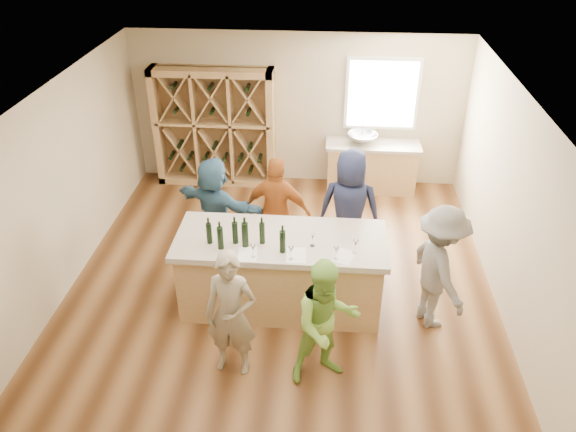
# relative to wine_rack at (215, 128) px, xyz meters

# --- Properties ---
(floor) EXTENTS (6.00, 7.00, 0.10)m
(floor) POSITION_rel_wine_rack_xyz_m (1.50, -3.27, -1.15)
(floor) COLOR brown
(floor) RESTS_ON ground
(ceiling) EXTENTS (6.00, 7.00, 0.10)m
(ceiling) POSITION_rel_wine_rack_xyz_m (1.50, -3.27, 1.75)
(ceiling) COLOR white
(ceiling) RESTS_ON ground
(wall_back) EXTENTS (6.00, 0.10, 2.80)m
(wall_back) POSITION_rel_wine_rack_xyz_m (1.50, 0.28, 0.30)
(wall_back) COLOR #BEAD8A
(wall_back) RESTS_ON ground
(wall_left) EXTENTS (0.10, 7.00, 2.80)m
(wall_left) POSITION_rel_wine_rack_xyz_m (-1.55, -3.27, 0.30)
(wall_left) COLOR #BEAD8A
(wall_left) RESTS_ON ground
(wall_right) EXTENTS (0.10, 7.00, 2.80)m
(wall_right) POSITION_rel_wine_rack_xyz_m (4.55, -3.27, 0.30)
(wall_right) COLOR #BEAD8A
(wall_right) RESTS_ON ground
(window_frame) EXTENTS (1.30, 0.06, 1.30)m
(window_frame) POSITION_rel_wine_rack_xyz_m (3.00, 0.20, 0.65)
(window_frame) COLOR white
(window_frame) RESTS_ON wall_back
(window_pane) EXTENTS (1.18, 0.01, 1.18)m
(window_pane) POSITION_rel_wine_rack_xyz_m (3.00, 0.17, 0.65)
(window_pane) COLOR white
(window_pane) RESTS_ON wall_back
(wine_rack) EXTENTS (2.20, 0.45, 2.20)m
(wine_rack) POSITION_rel_wine_rack_xyz_m (0.00, 0.00, 0.00)
(wine_rack) COLOR tan
(wine_rack) RESTS_ON floor
(back_counter_base) EXTENTS (1.60, 0.58, 0.86)m
(back_counter_base) POSITION_rel_wine_rack_xyz_m (2.90, -0.07, -0.67)
(back_counter_base) COLOR tan
(back_counter_base) RESTS_ON floor
(back_counter_top) EXTENTS (1.70, 0.62, 0.06)m
(back_counter_top) POSITION_rel_wine_rack_xyz_m (2.90, -0.07, -0.21)
(back_counter_top) COLOR #B2A692
(back_counter_top) RESTS_ON back_counter_base
(sink) EXTENTS (0.54, 0.54, 0.19)m
(sink) POSITION_rel_wine_rack_xyz_m (2.70, -0.07, -0.09)
(sink) COLOR silver
(sink) RESTS_ON back_counter_top
(faucet) EXTENTS (0.02, 0.02, 0.30)m
(faucet) POSITION_rel_wine_rack_xyz_m (2.70, 0.11, -0.03)
(faucet) COLOR silver
(faucet) RESTS_ON back_counter_top
(tasting_counter_base) EXTENTS (2.60, 1.00, 1.00)m
(tasting_counter_base) POSITION_rel_wine_rack_xyz_m (1.54, -3.51, -0.60)
(tasting_counter_base) COLOR tan
(tasting_counter_base) RESTS_ON floor
(tasting_counter_top) EXTENTS (2.72, 1.12, 0.08)m
(tasting_counter_top) POSITION_rel_wine_rack_xyz_m (1.54, -3.51, -0.06)
(tasting_counter_top) COLOR #B2A692
(tasting_counter_top) RESTS_ON tasting_counter_base
(wine_bottle_a) EXTENTS (0.08, 0.08, 0.29)m
(wine_bottle_a) POSITION_rel_wine_rack_xyz_m (0.66, -3.68, 0.12)
(wine_bottle_a) COLOR black
(wine_bottle_a) RESTS_ON tasting_counter_top
(wine_bottle_b) EXTENTS (0.08, 0.08, 0.30)m
(wine_bottle_b) POSITION_rel_wine_rack_xyz_m (0.82, -3.79, 0.13)
(wine_bottle_b) COLOR black
(wine_bottle_b) RESTS_ON tasting_counter_top
(wine_bottle_c) EXTENTS (0.08, 0.08, 0.30)m
(wine_bottle_c) POSITION_rel_wine_rack_xyz_m (0.98, -3.65, 0.13)
(wine_bottle_c) COLOR black
(wine_bottle_c) RESTS_ON tasting_counter_top
(wine_bottle_d) EXTENTS (0.09, 0.09, 0.34)m
(wine_bottle_d) POSITION_rel_wine_rack_xyz_m (1.12, -3.72, 0.15)
(wine_bottle_d) COLOR black
(wine_bottle_d) RESTS_ON tasting_counter_top
(wine_bottle_e) EXTENTS (0.08, 0.08, 0.29)m
(wine_bottle_e) POSITION_rel_wine_rack_xyz_m (1.32, -3.63, 0.12)
(wine_bottle_e) COLOR black
(wine_bottle_e) RESTS_ON tasting_counter_top
(wine_glass_a) EXTENTS (0.07, 0.07, 0.17)m
(wine_glass_a) POSITION_rel_wine_rack_xyz_m (1.25, -3.95, 0.07)
(wine_glass_a) COLOR white
(wine_glass_a) RESTS_ON tasting_counter_top
(wine_glass_b) EXTENTS (0.09, 0.09, 0.18)m
(wine_glass_b) POSITION_rel_wine_rack_xyz_m (1.71, -3.96, 0.07)
(wine_glass_b) COLOR white
(wine_glass_b) RESTS_ON tasting_counter_top
(wine_glass_c) EXTENTS (0.08, 0.08, 0.16)m
(wine_glass_c) POSITION_rel_wine_rack_xyz_m (2.25, -3.91, 0.06)
(wine_glass_c) COLOR white
(wine_glass_c) RESTS_ON tasting_counter_top
(wine_glass_d) EXTENTS (0.08, 0.08, 0.17)m
(wine_glass_d) POSITION_rel_wine_rack_xyz_m (1.95, -3.65, 0.06)
(wine_glass_d) COLOR white
(wine_glass_d) RESTS_ON tasting_counter_top
(wine_glass_e) EXTENTS (0.10, 0.10, 0.20)m
(wine_glass_e) POSITION_rel_wine_rack_xyz_m (2.48, -3.76, 0.08)
(wine_glass_e) COLOR white
(wine_glass_e) RESTS_ON tasting_counter_top
(tasting_menu_a) EXTENTS (0.26, 0.34, 0.00)m
(tasting_menu_a) POSITION_rel_wine_rack_xyz_m (1.17, -3.90, -0.02)
(tasting_menu_a) COLOR white
(tasting_menu_a) RESTS_ON tasting_counter_top
(tasting_menu_b) EXTENTS (0.26, 0.35, 0.00)m
(tasting_menu_b) POSITION_rel_wine_rack_xyz_m (1.77, -3.87, -0.02)
(tasting_menu_b) COLOR white
(tasting_menu_b) RESTS_ON tasting_counter_top
(tasting_menu_c) EXTENTS (0.33, 0.37, 0.00)m
(tasting_menu_c) POSITION_rel_wine_rack_xyz_m (2.36, -3.85, -0.02)
(tasting_menu_c) COLOR white
(tasting_menu_c) RESTS_ON tasting_counter_top
(person_near_left) EXTENTS (0.63, 0.49, 1.63)m
(person_near_left) POSITION_rel_wine_rack_xyz_m (1.09, -4.71, -0.28)
(person_near_left) COLOR gray
(person_near_left) RESTS_ON floor
(person_near_right) EXTENTS (0.88, 0.68, 1.61)m
(person_near_right) POSITION_rel_wine_rack_xyz_m (2.16, -4.74, -0.29)
(person_near_right) COLOR #8CC64C
(person_near_right) RESTS_ON floor
(person_server) EXTENTS (0.86, 1.22, 1.72)m
(person_server) POSITION_rel_wine_rack_xyz_m (3.54, -3.69, -0.24)
(person_server) COLOR slate
(person_server) RESTS_ON floor
(person_far_mid) EXTENTS (1.07, 0.68, 1.71)m
(person_far_mid) POSITION_rel_wine_rack_xyz_m (1.40, -2.48, -0.25)
(person_far_mid) COLOR #994C19
(person_far_mid) RESTS_ON floor
(person_far_right) EXTENTS (0.96, 0.68, 1.83)m
(person_far_right) POSITION_rel_wine_rack_xyz_m (2.44, -2.41, -0.18)
(person_far_right) COLOR #191E38
(person_far_right) RESTS_ON floor
(person_far_left) EXTENTS (1.58, 1.10, 1.61)m
(person_far_left) POSITION_rel_wine_rack_xyz_m (0.45, -2.36, -0.30)
(person_far_left) COLOR #335972
(person_far_left) RESTS_ON floor
(wine_bottle_f) EXTENTS (0.07, 0.07, 0.30)m
(wine_bottle_f) POSITION_rel_wine_rack_xyz_m (1.59, -3.81, 0.13)
(wine_bottle_f) COLOR black
(wine_bottle_f) RESTS_ON tasting_counter_top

